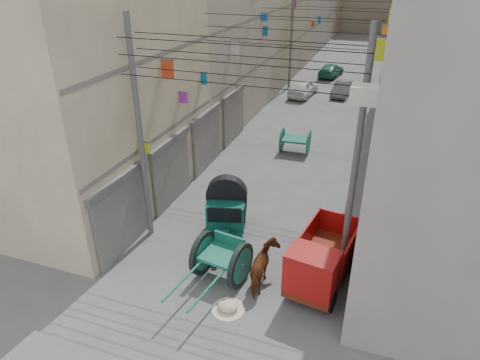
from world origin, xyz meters
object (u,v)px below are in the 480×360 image
at_px(auto_rickshaw, 227,209).
at_px(tonga_cart, 221,258).
at_px(feed_sack, 228,306).
at_px(distant_car_white, 303,88).
at_px(mini_truck, 319,266).
at_px(horse, 264,268).
at_px(distant_car_green, 331,70).
at_px(distant_car_grey, 342,89).
at_px(second_cart, 295,140).

relative_size(auto_rickshaw, tonga_cart, 0.79).
bearing_deg(feed_sack, distant_car_white, 96.67).
distance_m(mini_truck, feed_sack, 3.07).
height_order(horse, distant_car_green, horse).
distance_m(auto_rickshaw, mini_truck, 4.25).
bearing_deg(distant_car_green, mini_truck, 105.45).
bearing_deg(distant_car_white, distant_car_grey, -152.43).
bearing_deg(second_cart, feed_sack, -88.29).
relative_size(auto_rickshaw, distant_car_green, 0.72).
height_order(auto_rickshaw, feed_sack, auto_rickshaw).
relative_size(second_cart, feed_sack, 2.50).
height_order(tonga_cart, distant_car_grey, tonga_cart).
distance_m(second_cart, distant_car_green, 17.59).
bearing_deg(horse, distant_car_grey, -94.03).
bearing_deg(second_cart, distant_car_green, 90.69).
distance_m(tonga_cart, second_cart, 10.84).
height_order(auto_rickshaw, distant_car_green, auto_rickshaw).
bearing_deg(tonga_cart, feed_sack, -52.06).
bearing_deg(mini_truck, second_cart, 115.41).
xyz_separation_m(mini_truck, horse, (-1.65, -0.45, -0.19)).
relative_size(auto_rickshaw, second_cart, 1.75).
bearing_deg(distant_car_grey, feed_sack, -86.00).
relative_size(second_cart, distant_car_grey, 0.48).
xyz_separation_m(auto_rickshaw, distant_car_white, (-1.21, 19.12, -0.46)).
xyz_separation_m(auto_rickshaw, horse, (2.16, -2.34, -0.38)).
bearing_deg(feed_sack, tonga_cart, 119.26).
distance_m(second_cart, feed_sack, 12.17).
bearing_deg(auto_rickshaw, second_cart, 70.33).
relative_size(tonga_cart, distant_car_white, 0.93).
xyz_separation_m(mini_truck, feed_sack, (-2.34, -1.83, -0.75)).
relative_size(horse, distant_car_grey, 0.51).
height_order(tonga_cart, distant_car_green, tonga_cart).
xyz_separation_m(horse, distant_car_grey, (-0.56, 22.54, -0.17)).
bearing_deg(second_cart, tonga_cart, -91.64).
distance_m(mini_truck, distant_car_white, 21.60).
bearing_deg(distant_car_white, tonga_cart, 101.55).
height_order(auto_rickshaw, distant_car_grey, auto_rickshaw).
bearing_deg(feed_sack, distant_car_green, 93.16).
distance_m(auto_rickshaw, distant_car_white, 19.17).
distance_m(tonga_cart, mini_truck, 3.11).
distance_m(auto_rickshaw, distant_car_green, 25.99).
bearing_deg(distant_car_white, horse, 105.30).
xyz_separation_m(second_cart, feed_sack, (0.80, -12.13, -0.56)).
bearing_deg(distant_car_grey, horse, -84.25).
distance_m(mini_truck, second_cart, 10.77).
relative_size(tonga_cart, horse, 2.06).
bearing_deg(horse, mini_truck, -170.23).
bearing_deg(mini_truck, auto_rickshaw, 162.06).
distance_m(tonga_cart, distant_car_white, 21.64).
bearing_deg(second_cart, horse, -84.13).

